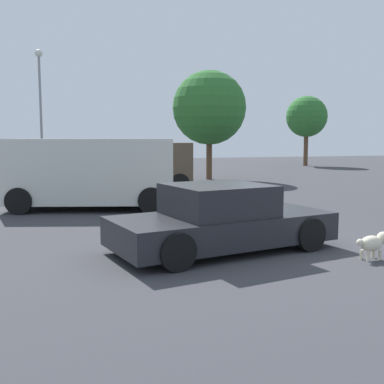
% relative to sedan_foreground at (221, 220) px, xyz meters
% --- Properties ---
extents(ground_plane, '(80.00, 80.00, 0.00)m').
position_rel_sedan_foreground_xyz_m(ground_plane, '(0.38, 0.19, -0.58)').
color(ground_plane, '#38383D').
extents(sedan_foreground, '(4.51, 2.65, 1.27)m').
position_rel_sedan_foreground_xyz_m(sedan_foreground, '(0.00, 0.00, 0.00)').
color(sedan_foreground, '#232328').
rests_on(sedan_foreground, ground_plane).
extents(dog, '(0.72, 0.33, 0.48)m').
position_rel_sedan_foreground_xyz_m(dog, '(2.35, -1.42, -0.28)').
color(dog, beige).
rests_on(dog, ground_plane).
extents(van_white, '(5.26, 3.22, 2.12)m').
position_rel_sedan_foreground_xyz_m(van_white, '(-1.93, 6.05, 0.57)').
color(van_white, silver).
rests_on(van_white, ground_plane).
extents(suv_dark, '(5.11, 3.01, 1.96)m').
position_rel_sedan_foreground_xyz_m(suv_dark, '(-0.38, 9.29, 0.49)').
color(suv_dark, '#4C3D2D').
rests_on(suv_dark, ground_plane).
extents(light_post_near, '(0.44, 0.44, 7.20)m').
position_rel_sedan_foreground_xyz_m(light_post_near, '(-3.56, 20.63, 4.23)').
color(light_post_near, gray).
rests_on(light_post_near, ground_plane).
extents(tree_back_left, '(3.14, 3.14, 5.36)m').
position_rel_sedan_foreground_xyz_m(tree_back_left, '(15.90, 24.04, 3.19)').
color(tree_back_left, brown).
rests_on(tree_back_left, ground_plane).
extents(tree_back_center, '(3.78, 3.78, 5.58)m').
position_rel_sedan_foreground_xyz_m(tree_back_center, '(4.80, 14.75, 3.10)').
color(tree_back_center, brown).
rests_on(tree_back_center, ground_plane).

